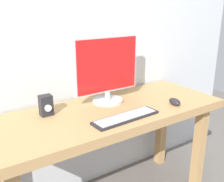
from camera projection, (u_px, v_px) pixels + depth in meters
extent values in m
cube|color=tan|center=(109.00, 113.00, 1.74)|extent=(1.56, 0.61, 0.06)
cube|color=tan|center=(199.00, 148.00, 2.05)|extent=(0.07, 0.07, 0.69)
cube|color=tan|center=(161.00, 128.00, 2.38)|extent=(0.07, 0.07, 0.69)
cylinder|color=silver|center=(108.00, 100.00, 1.86)|extent=(0.21, 0.21, 0.02)
cylinder|color=silver|center=(108.00, 95.00, 1.85)|extent=(0.04, 0.04, 0.07)
cube|color=silver|center=(107.00, 65.00, 1.79)|extent=(0.48, 0.02, 0.38)
cube|color=red|center=(108.00, 65.00, 1.78)|extent=(0.46, 0.01, 0.36)
cube|color=#232328|center=(126.00, 118.00, 1.58)|extent=(0.44, 0.14, 0.01)
cube|color=silver|center=(126.00, 116.00, 1.58)|extent=(0.40, 0.11, 0.00)
ellipsoid|color=#232328|center=(175.00, 102.00, 1.80)|extent=(0.08, 0.11, 0.04)
cube|color=#232328|center=(46.00, 105.00, 1.62)|extent=(0.07, 0.06, 0.13)
cylinder|color=silver|center=(48.00, 108.00, 1.59)|extent=(0.04, 0.01, 0.04)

